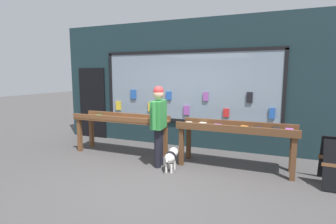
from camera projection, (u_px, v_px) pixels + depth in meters
ground_plane at (152, 178)px, 4.88m from camera, size 40.00×40.00×0.00m
shopfront_facade at (189, 85)px, 6.86m from camera, size 7.71×0.29×3.30m
display_table_left at (121, 123)px, 6.27m from camera, size 2.35×0.64×0.96m
display_table_right at (236, 132)px, 5.28m from camera, size 2.35×0.68×0.94m
person_browsing at (159, 120)px, 5.37m from camera, size 0.26×0.66×1.68m
small_dog at (171, 156)px, 5.23m from camera, size 0.25×0.59×0.42m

